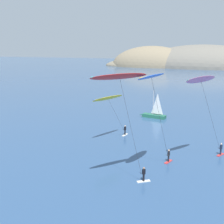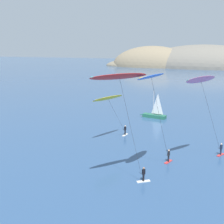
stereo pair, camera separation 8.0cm
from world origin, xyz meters
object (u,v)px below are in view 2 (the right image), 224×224
kitesurfer_yellow (110,101)px  sailboat_near (153,115)px  kitesurfer_pink (203,86)px  kitesurfer_red (121,85)px  kitesurfer_blue (153,84)px

kitesurfer_yellow → sailboat_near: bearing=78.6°
kitesurfer_pink → kitesurfer_red: size_ratio=0.93×
kitesurfer_yellow → kitesurfer_red: kitesurfer_red is taller
kitesurfer_red → kitesurfer_blue: 4.29m
sailboat_near → kitesurfer_pink: bearing=-64.1°
kitesurfer_pink → kitesurfer_blue: size_ratio=0.95×
kitesurfer_red → kitesurfer_blue: kitesurfer_red is taller
sailboat_near → kitesurfer_pink: size_ratio=0.53×
kitesurfer_yellow → kitesurfer_red: bearing=-64.9°
kitesurfer_pink → kitesurfer_yellow: size_ratio=1.49×
sailboat_near → kitesurfer_red: size_ratio=0.49×
kitesurfer_blue → kitesurfer_red: bearing=-122.5°
sailboat_near → kitesurfer_yellow: (-3.34, -16.61, 5.72)m
sailboat_near → kitesurfer_red: 32.32m
sailboat_near → kitesurfer_blue: (5.44, -26.85, 10.08)m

